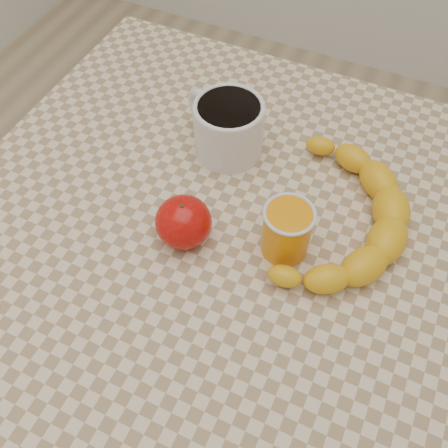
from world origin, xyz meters
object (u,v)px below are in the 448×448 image
at_px(orange_juice_glass, 287,230).
at_px(coffee_mug, 227,125).
at_px(apple, 183,222).
at_px(banana, 339,215).
at_px(table, 224,264).

bearing_deg(orange_juice_glass, coffee_mug, 136.99).
distance_m(coffee_mug, apple, 0.18).
bearing_deg(apple, banana, 29.78).
bearing_deg(orange_juice_glass, apple, -162.68).
bearing_deg(apple, coffee_mug, 95.51).
xyz_separation_m(table, orange_juice_glass, (0.08, 0.01, 0.13)).
height_order(coffee_mug, apple, coffee_mug).
distance_m(apple, banana, 0.21).
bearing_deg(table, banana, 28.81).
bearing_deg(banana, coffee_mug, 162.47).
distance_m(table, coffee_mug, 0.21).
relative_size(table, coffee_mug, 5.03).
bearing_deg(table, coffee_mug, 112.91).
bearing_deg(coffee_mug, banana, -20.07).
relative_size(orange_juice_glass, apple, 0.97).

